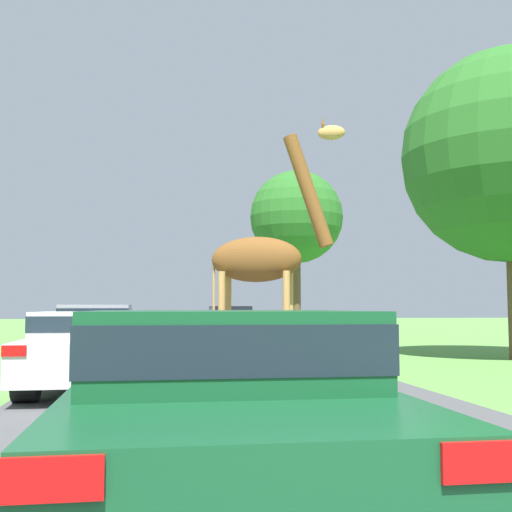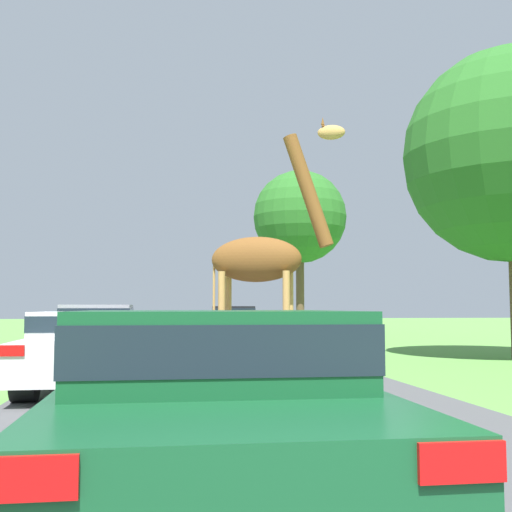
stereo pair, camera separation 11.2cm
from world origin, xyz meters
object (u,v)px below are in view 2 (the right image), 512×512
car_lead_maroon (212,408)px  car_queue_left (229,329)px  car_far_ahead (233,321)px  tree_left_edge (300,217)px  giraffe_near_road (264,255)px  car_verge_right (98,332)px  car_queue_right (86,348)px

car_lead_maroon → car_queue_left: 17.57m
car_far_ahead → tree_left_edge: size_ratio=0.48×
giraffe_near_road → car_verge_right: giraffe_near_road is taller
giraffe_near_road → car_verge_right: (-3.60, 3.41, -1.67)m
car_verge_right → car_queue_right: bearing=-86.9°
car_queue_right → car_far_ahead: bearing=75.4°
car_queue_left → tree_left_edge: bearing=66.4°
giraffe_near_road → tree_left_edge: 21.44m
giraffe_near_road → car_queue_right: (-3.33, -1.51, -1.74)m
giraffe_near_road → car_far_ahead: bearing=-165.9°
giraffe_near_road → tree_left_edge: bearing=-176.1°
car_queue_right → car_lead_maroon: bearing=-76.9°
giraffe_near_road → car_queue_left: (0.23, 9.00, -1.78)m
car_lead_maroon → tree_left_edge: 30.24m
car_lead_maroon → car_far_ahead: bearing=83.3°
car_far_ahead → tree_left_edge: tree_left_edge is taller
car_queue_left → car_far_ahead: car_far_ahead is taller
car_queue_left → car_verge_right: (-3.83, -5.59, 0.12)m
car_lead_maroon → tree_left_edge: bearing=76.5°
giraffe_near_road → car_queue_right: 4.05m
car_queue_right → car_queue_left: (3.56, 10.51, -0.05)m
car_queue_right → car_far_ahead: car_far_ahead is taller
car_lead_maroon → car_queue_right: size_ratio=0.94×
car_far_ahead → car_verge_right: 13.08m
car_lead_maroon → car_far_ahead: size_ratio=0.96×
car_far_ahead → car_lead_maroon: bearing=-96.7°
car_verge_right → giraffe_near_road: bearing=-43.5°
car_verge_right → car_far_ahead: bearing=68.8°
giraffe_near_road → car_verge_right: bearing=-115.2°
car_queue_right → tree_left_edge: (8.58, 21.96, 5.49)m
giraffe_near_road → car_queue_right: giraffe_near_road is taller
giraffe_near_road → car_queue_left: giraffe_near_road is taller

